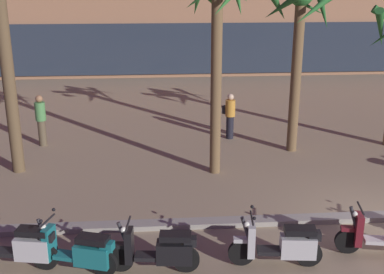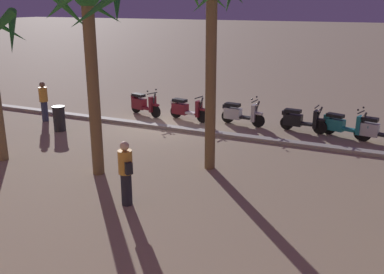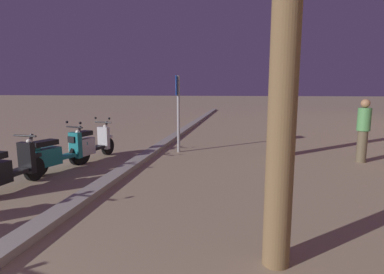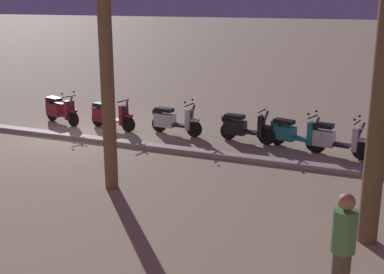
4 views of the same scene
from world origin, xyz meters
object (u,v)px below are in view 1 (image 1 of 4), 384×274
Objects in this scene: palm_tree_near_sign at (217,22)px; scooter_teal_gap_after_mid at (79,252)px; scooter_silver_tail_end at (19,246)px; scooter_black_last_in_row at (160,251)px; scooter_silver_lead_nearest at (283,245)px; palm_tree_by_mall_entrance at (299,28)px; pedestrian_strolling_near_curb at (230,115)px; pedestrian_by_palm_tree at (41,119)px.

scooter_teal_gap_after_mid is at bearing -123.34° from palm_tree_near_sign.
scooter_black_last_in_row is at bearing -7.13° from scooter_silver_tail_end.
scooter_silver_lead_nearest is (3.92, -0.07, 0.01)m from scooter_teal_gap_after_mid.
palm_tree_near_sign is at bearing 71.48° from scooter_black_last_in_row.
palm_tree_by_mall_entrance is (7.09, 6.31, 3.48)m from scooter_silver_tail_end.
pedestrian_strolling_near_curb is at bearing 142.85° from palm_tree_by_mall_entrance.
scooter_black_last_in_row is 0.34× the size of palm_tree_by_mall_entrance.
scooter_black_last_in_row is 1.12× the size of pedestrian_strolling_near_curb.
scooter_silver_lead_nearest is at bearing 0.43° from scooter_black_last_in_row.
scooter_silver_lead_nearest is 1.15× the size of pedestrian_strolling_near_curb.
scooter_silver_lead_nearest is 1.06× the size of pedestrian_by_palm_tree.
scooter_silver_lead_nearest is 7.75m from palm_tree_by_mall_entrance.
scooter_silver_tail_end is at bearing -81.54° from pedestrian_by_palm_tree.
scooter_silver_lead_nearest is at bearing -1.02° from scooter_teal_gap_after_mid.
scooter_silver_lead_nearest is (5.09, -0.32, -0.01)m from scooter_silver_tail_end.
palm_tree_by_mall_entrance reaches higher than scooter_teal_gap_after_mid.
pedestrian_by_palm_tree reaches higher than scooter_teal_gap_after_mid.
scooter_silver_tail_end is at bearing -133.46° from palm_tree_near_sign.
pedestrian_by_palm_tree is (-8.20, 1.12, -3.02)m from palm_tree_by_mall_entrance.
scooter_silver_tail_end is 1.03× the size of scooter_black_last_in_row.
pedestrian_strolling_near_curb is at bearing 72.38° from scooter_black_last_in_row.
pedestrian_by_palm_tree is at bearing 116.18° from scooter_black_last_in_row.
pedestrian_by_palm_tree is at bearing -177.61° from pedestrian_strolling_near_curb.
palm_tree_near_sign reaches higher than palm_tree_by_mall_entrance.
scooter_teal_gap_after_mid is at bearing 178.98° from scooter_silver_lead_nearest.
scooter_silver_tail_end and scooter_silver_lead_nearest have the same top height.
scooter_black_last_in_row is at bearing -3.27° from scooter_teal_gap_after_mid.
palm_tree_near_sign reaches higher than scooter_silver_lead_nearest.
pedestrian_strolling_near_curb is 6.37m from pedestrian_by_palm_tree.
palm_tree_by_mall_entrance is (2.00, 6.63, 3.49)m from scooter_silver_lead_nearest.
palm_tree_near_sign is at bearing 46.54° from scooter_silver_tail_end.
palm_tree_near_sign reaches higher than pedestrian_by_palm_tree.
scooter_black_last_in_row is at bearing -63.82° from pedestrian_by_palm_tree.
scooter_teal_gap_after_mid is 0.96× the size of scooter_silver_lead_nearest.
palm_tree_near_sign is at bearing 98.33° from scooter_silver_lead_nearest.
palm_tree_by_mall_entrance is at bearing -7.78° from pedestrian_by_palm_tree.
pedestrian_strolling_near_curb is at bearing 2.39° from pedestrian_by_palm_tree.
palm_tree_by_mall_entrance reaches higher than pedestrian_by_palm_tree.
scooter_silver_lead_nearest is at bearing -3.61° from scooter_silver_tail_end.
palm_tree_near_sign is at bearing 56.66° from scooter_teal_gap_after_mid.
scooter_silver_lead_nearest is 6.27m from palm_tree_near_sign.
pedestrian_by_palm_tree is at bearing 128.66° from scooter_silver_lead_nearest.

